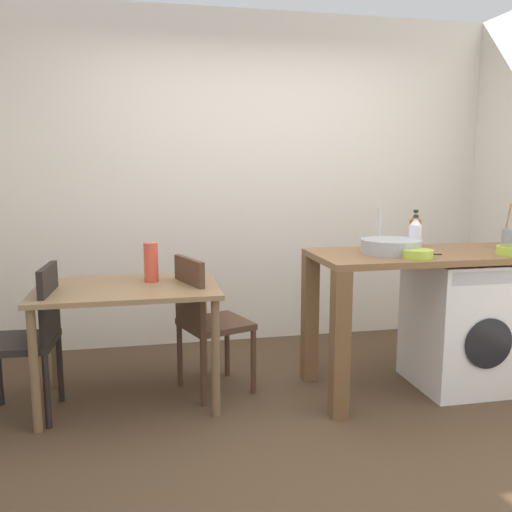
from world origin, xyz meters
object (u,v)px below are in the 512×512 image
at_px(chair_opposite, 205,317).
at_px(utensil_crock, 510,238).
at_px(dining_table, 128,301).
at_px(chair_person_seat, 32,333).
at_px(washing_machine, 461,323).
at_px(bottle_tall_green, 415,234).
at_px(mixing_bowl, 417,253).
at_px(bottle_squat_brown, 415,230).
at_px(vase, 151,262).

xyz_separation_m(chair_opposite, utensil_crock, (2.06, -0.17, 0.48)).
bearing_deg(dining_table, chair_person_seat, -169.21).
distance_m(chair_opposite, washing_machine, 1.71).
distance_m(bottle_tall_green, utensil_crock, 0.69).
height_order(dining_table, washing_machine, washing_machine).
xyz_separation_m(chair_person_seat, mixing_bowl, (2.26, -0.29, 0.44)).
bearing_deg(chair_person_seat, bottle_squat_brown, -82.95).
height_order(dining_table, bottle_tall_green, bottle_tall_green).
bearing_deg(vase, bottle_squat_brown, -0.94).
xyz_separation_m(bottle_tall_green, utensil_crock, (0.69, -0.03, -0.04)).
bearing_deg(chair_person_seat, washing_machine, -88.97).
relative_size(chair_opposite, utensil_crock, 3.00).
height_order(bottle_squat_brown, vase, bottle_squat_brown).
distance_m(washing_machine, bottle_tall_green, 0.68).
height_order(chair_person_seat, washing_machine, chair_person_seat).
bearing_deg(chair_person_seat, vase, -70.60).
relative_size(bottle_squat_brown, utensil_crock, 0.84).
height_order(bottle_tall_green, vase, bottle_tall_green).
bearing_deg(utensil_crock, vase, 174.07).
bearing_deg(bottle_tall_green, dining_table, 176.40).
xyz_separation_m(washing_machine, bottle_squat_brown, (-0.22, 0.27, 0.60)).
xyz_separation_m(chair_opposite, bottle_tall_green, (1.37, -0.14, 0.52)).
bearing_deg(vase, dining_table, -146.31).
height_order(washing_machine, mixing_bowl, mixing_bowl).
relative_size(dining_table, chair_person_seat, 1.22).
bearing_deg(vase, utensil_crock, -5.93).
xyz_separation_m(chair_person_seat, vase, (0.70, 0.20, 0.36)).
relative_size(dining_table, chair_opposite, 1.22).
bearing_deg(bottle_squat_brown, vase, 179.06).
xyz_separation_m(bottle_squat_brown, utensil_crock, (0.59, -0.22, -0.04)).
bearing_deg(bottle_squat_brown, washing_machine, -51.09).
distance_m(mixing_bowl, vase, 1.65).
xyz_separation_m(chair_person_seat, chair_opposite, (1.03, 0.13, 0.00)).
distance_m(bottle_tall_green, vase, 1.72).
bearing_deg(utensil_crock, bottle_squat_brown, 159.58).
xyz_separation_m(dining_table, vase, (0.15, 0.10, 0.22)).
distance_m(dining_table, utensil_crock, 2.56).
height_order(chair_person_seat, bottle_squat_brown, bottle_squat_brown).
distance_m(dining_table, chair_opposite, 0.50).
height_order(mixing_bowl, vase, vase).
bearing_deg(utensil_crock, bottle_tall_green, 177.38).
height_order(chair_opposite, bottle_tall_green, bottle_tall_green).
xyz_separation_m(bottle_squat_brown, mixing_bowl, (-0.23, -0.47, -0.09)).
xyz_separation_m(dining_table, chair_person_seat, (-0.55, -0.10, -0.14)).
height_order(dining_table, vase, vase).
relative_size(dining_table, bottle_squat_brown, 4.36).
height_order(washing_machine, bottle_squat_brown, bottle_squat_brown).
relative_size(utensil_crock, vase, 1.20).
height_order(bottle_tall_green, bottle_squat_brown, bottle_squat_brown).
distance_m(bottle_tall_green, mixing_bowl, 0.32).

